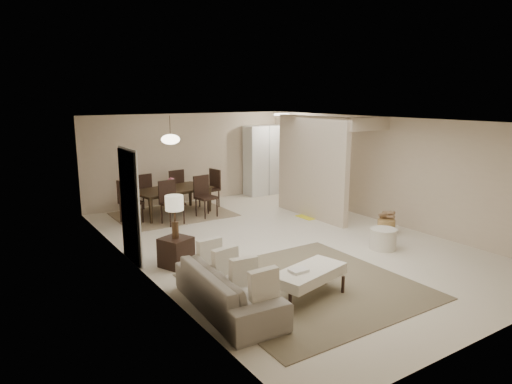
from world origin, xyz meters
TOP-DOWN VIEW (x-y plane):
  - floor at (0.00, 0.00)m, footprint 9.00×9.00m
  - ceiling at (0.00, 0.00)m, footprint 9.00×9.00m
  - back_wall at (0.00, 4.50)m, footprint 6.00×0.00m
  - left_wall at (-3.00, 0.00)m, footprint 0.00×9.00m
  - right_wall at (3.00, 0.00)m, footprint 0.00×9.00m
  - partition at (1.80, 1.25)m, footprint 0.15×2.50m
  - doorway at (-2.97, 0.60)m, footprint 0.04×0.90m
  - pantry_cabinet at (2.35, 4.15)m, footprint 1.20×0.55m
  - flush_light at (2.30, 3.20)m, footprint 0.44×0.44m
  - living_rug at (-1.03, -2.06)m, footprint 3.20×3.20m
  - sofa at (-2.45, -2.06)m, footprint 2.14×0.95m
  - ottoman_bench at (-1.23, -2.36)m, footprint 1.32×0.83m
  - side_table at (-2.40, -0.10)m, footprint 0.63×0.63m
  - table_lamp at (-2.40, -0.10)m, footprint 0.32×0.32m
  - round_pouf at (1.40, -1.46)m, footprint 0.52×0.52m
  - wicker_basket at (2.24, -0.80)m, footprint 0.50×0.50m
  - dining_rug at (-1.01, 3.31)m, footprint 2.80×2.10m
  - dining_table at (-1.01, 3.31)m, footprint 2.06×1.37m
  - dining_chairs at (-1.01, 3.31)m, footprint 2.80×2.21m
  - vase at (-1.01, 3.31)m, footprint 0.16×0.16m
  - yellow_mat at (1.96, 1.24)m, footprint 0.91×0.57m
  - pendant_light at (-1.01, 3.31)m, footprint 0.46×0.46m

SIDE VIEW (x-z plane):
  - floor at x=0.00m, z-range 0.00..0.00m
  - living_rug at x=-1.03m, z-range 0.00..0.01m
  - dining_rug at x=-1.01m, z-range 0.00..0.01m
  - yellow_mat at x=1.96m, z-range 0.00..0.01m
  - wicker_basket at x=2.24m, z-range 0.00..0.32m
  - round_pouf at x=1.40m, z-range 0.00..0.41m
  - side_table at x=-2.40m, z-range 0.00..0.53m
  - sofa at x=-2.45m, z-range 0.00..0.61m
  - dining_table at x=-1.01m, z-range 0.00..0.67m
  - ottoman_bench at x=-1.23m, z-range 0.13..0.57m
  - dining_chairs at x=-1.01m, z-range 0.00..1.03m
  - vase at x=-1.01m, z-range 0.67..0.81m
  - doorway at x=-2.97m, z-range 0.00..2.04m
  - pantry_cabinet at x=2.35m, z-range 0.00..2.10m
  - table_lamp at x=-2.40m, z-range 0.71..1.47m
  - back_wall at x=0.00m, z-range -1.75..4.25m
  - left_wall at x=-3.00m, z-range -3.25..5.75m
  - right_wall at x=3.00m, z-range -3.25..5.75m
  - partition at x=1.80m, z-range 0.00..2.50m
  - pendant_light at x=-1.01m, z-range 1.57..2.27m
  - flush_light at x=2.30m, z-range 2.44..2.48m
  - ceiling at x=0.00m, z-range 2.50..2.50m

